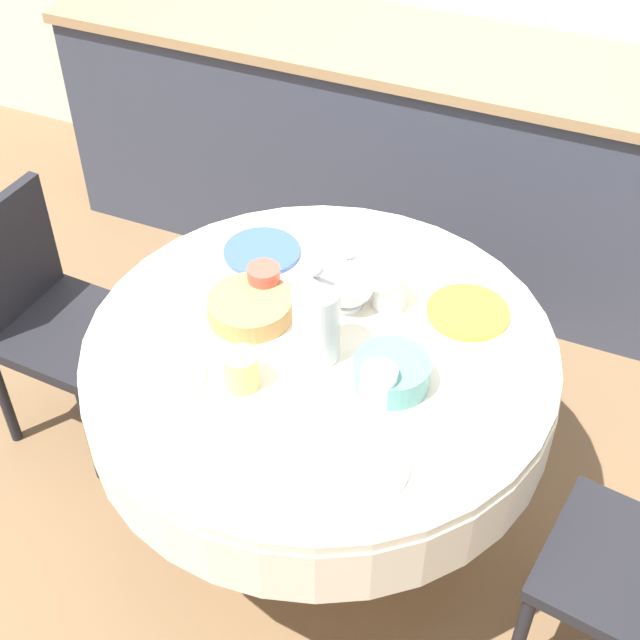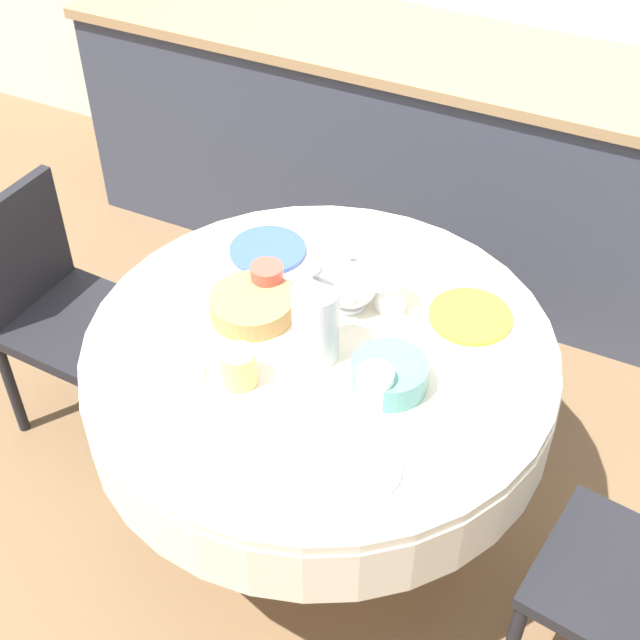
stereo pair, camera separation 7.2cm
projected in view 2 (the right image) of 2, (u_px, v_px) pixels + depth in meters
name	position (u px, v px, depth m)	size (l,w,h in m)	color
ground_plane	(320.00, 515.00, 2.79)	(12.00, 12.00, 0.00)	brown
kitchen_counter	(480.00, 170.00, 3.41)	(3.24, 0.64, 0.92)	#383D4C
dining_table	(320.00, 377.00, 2.37)	(1.24, 1.24, 0.74)	olive
chair_right	(56.00, 303.00, 2.81)	(0.42, 0.42, 0.84)	black
plate_near_left	(160.00, 369.00, 2.21)	(0.22, 0.22, 0.01)	white
cup_near_left	(239.00, 367.00, 2.15)	(0.09, 0.09, 0.10)	#DBB766
plate_near_right	(353.00, 465.00, 1.98)	(0.22, 0.22, 0.01)	white
cup_near_right	(375.00, 387.00, 2.10)	(0.09, 0.09, 0.10)	white
plate_far_left	(268.00, 250.00, 2.56)	(0.22, 0.22, 0.01)	#3856AD
cup_far_left	(267.00, 281.00, 2.40)	(0.09, 0.09, 0.10)	#CC4C3D
plate_far_right	(470.00, 316.00, 2.35)	(0.22, 0.22, 0.01)	yellow
cup_far_right	(391.00, 292.00, 2.36)	(0.09, 0.09, 0.10)	white
coffee_carafe	(316.00, 317.00, 2.17)	(0.12, 0.12, 0.29)	#B2B2B7
teapot	(351.00, 281.00, 2.34)	(0.21, 0.15, 0.19)	white
bread_basket	(252.00, 306.00, 2.35)	(0.23, 0.23, 0.06)	#AD844C
fruit_bowl	(389.00, 375.00, 2.15)	(0.19, 0.19, 0.07)	#569993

